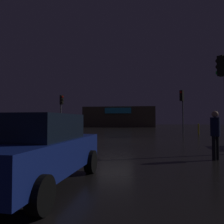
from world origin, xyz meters
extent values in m
plane|color=black|center=(0.00, 0.00, 0.00)|extent=(120.00, 120.00, 0.00)
cube|color=brown|center=(-3.00, 33.47, 2.14)|extent=(15.22, 8.32, 4.29)
cube|color=#33CCF2|center=(-3.00, 29.16, 3.41)|extent=(5.45, 0.24, 1.16)
cylinder|color=#595B60|center=(-6.38, 6.08, 2.01)|extent=(0.12, 0.12, 4.02)
cube|color=black|center=(-6.26, 5.97, 3.55)|extent=(0.41, 0.41, 0.95)
sphere|color=red|center=(-6.15, 5.86, 3.83)|extent=(0.20, 0.20, 0.20)
sphere|color=black|center=(-6.15, 5.86, 3.55)|extent=(0.20, 0.20, 0.20)
sphere|color=black|center=(-6.15, 5.86, 3.27)|extent=(0.20, 0.20, 0.20)
cylinder|color=#595B60|center=(5.74, 5.71, 2.13)|extent=(0.12, 0.12, 4.25)
cube|color=black|center=(5.63, 5.60, 3.75)|extent=(0.41, 0.41, 1.00)
sphere|color=red|center=(5.51, 5.48, 4.05)|extent=(0.20, 0.20, 0.20)
sphere|color=black|center=(5.51, 5.48, 3.75)|extent=(0.20, 0.20, 0.20)
sphere|color=black|center=(5.51, 5.48, 3.45)|extent=(0.20, 0.20, 0.20)
cube|color=black|center=(5.40, -5.41, 3.83)|extent=(0.41, 0.41, 0.88)
sphere|color=black|center=(5.29, -5.29, 4.10)|extent=(0.20, 0.20, 0.20)
sphere|color=black|center=(5.29, -5.29, 3.83)|extent=(0.20, 0.20, 0.20)
sphere|color=#19D13F|center=(5.29, -5.29, 3.57)|extent=(0.20, 0.20, 0.20)
cube|color=navy|center=(-0.42, -10.82, 0.67)|extent=(1.95, 4.24, 0.72)
cube|color=black|center=(-0.42, -10.84, 1.31)|extent=(1.67, 2.06, 0.57)
cylinder|color=black|center=(-1.23, -9.41, 0.31)|extent=(0.25, 0.63, 0.62)
cylinder|color=black|center=(0.52, -9.49, 0.31)|extent=(0.25, 0.63, 0.62)
cylinder|color=black|center=(0.39, -12.24, 0.31)|extent=(0.25, 0.63, 0.62)
cylinder|color=black|center=(4.67, -6.95, 0.44)|extent=(0.14, 0.14, 0.87)
cylinder|color=black|center=(4.53, -7.03, 0.44)|extent=(0.14, 0.14, 0.87)
cylinder|color=#141938|center=(4.60, -6.99, 1.22)|extent=(0.47, 0.47, 0.69)
sphere|color=tan|center=(4.60, -6.99, 1.68)|extent=(0.24, 0.24, 0.24)
cylinder|color=gold|center=(7.58, 7.65, 0.54)|extent=(0.13, 0.13, 1.09)
camera|label=1|loc=(1.94, -15.46, 1.46)|focal=35.02mm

